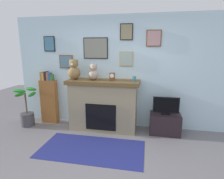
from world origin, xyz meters
name	(u,v)px	position (x,y,z in m)	size (l,w,h in m)	color
ground_plane	(101,176)	(0.00, 0.00, 0.00)	(12.00, 12.00, 0.00)	slate
back_wall	(121,72)	(-0.01, 2.00, 1.31)	(5.20, 0.15, 2.60)	silver
fireplace	(104,104)	(-0.36, 1.65, 0.58)	(1.63, 0.63, 1.16)	gray
bookshelf	(49,99)	(-1.79, 1.74, 0.60)	(0.41, 0.16, 1.31)	brown
potted_plant	(27,112)	(-2.22, 1.44, 0.35)	(0.44, 0.50, 0.95)	#3F3F44
tv_stand	(165,124)	(1.03, 1.64, 0.23)	(0.65, 0.40, 0.45)	black
television	(166,106)	(1.03, 1.64, 0.64)	(0.55, 0.14, 0.38)	black
area_rug	(92,149)	(-0.36, 0.69, 0.00)	(1.94, 0.99, 0.01)	navy
candle_jar	(134,79)	(0.33, 1.64, 1.21)	(0.08, 0.08, 0.11)	teal
mantel_clock	(112,77)	(-0.15, 1.63, 1.24)	(0.11, 0.09, 0.17)	brown
teddy_bear_tan	(74,70)	(-1.05, 1.63, 1.37)	(0.29, 0.29, 0.46)	olive
teddy_bear_grey	(93,73)	(-0.59, 1.63, 1.32)	(0.23, 0.23, 0.37)	tan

